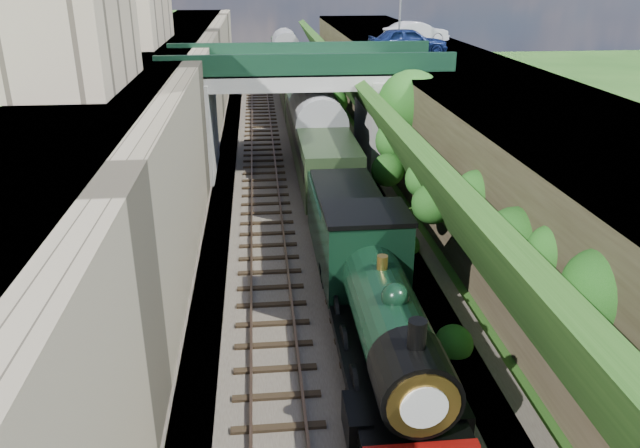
# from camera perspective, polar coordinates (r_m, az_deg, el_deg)

# --- Properties ---
(ground) EXTENTS (160.00, 160.00, 0.00)m
(ground) POSITION_cam_1_polar(r_m,az_deg,el_deg) (16.98, 3.50, -19.80)
(ground) COLOR #1E4714
(ground) RESTS_ON ground
(trackbed) EXTENTS (10.00, 90.00, 0.20)m
(trackbed) POSITION_cam_1_polar(r_m,az_deg,el_deg) (34.39, -1.71, 3.13)
(trackbed) COLOR #473F38
(trackbed) RESTS_ON ground
(retaining_wall) EXTENTS (1.00, 90.00, 7.00)m
(retaining_wall) POSITION_cam_1_polar(r_m,az_deg,el_deg) (33.51, -11.30, 8.27)
(retaining_wall) COLOR #756B56
(retaining_wall) RESTS_ON ground
(street_plateau_left) EXTENTS (6.00, 90.00, 7.00)m
(street_plateau_left) POSITION_cam_1_polar(r_m,az_deg,el_deg) (34.03, -17.22, 7.91)
(street_plateau_left) COLOR #262628
(street_plateau_left) RESTS_ON ground
(street_plateau_right) EXTENTS (8.00, 90.00, 6.25)m
(street_plateau_right) POSITION_cam_1_polar(r_m,az_deg,el_deg) (35.44, 13.90, 8.18)
(street_plateau_right) COLOR #262628
(street_plateau_right) RESTS_ON ground
(embankment_slope) EXTENTS (4.44, 90.00, 6.36)m
(embankment_slope) POSITION_cam_1_polar(r_m,az_deg,el_deg) (31.77, 7.75, 6.46)
(embankment_slope) COLOR #1E4714
(embankment_slope) RESTS_ON ground
(track_left) EXTENTS (2.50, 90.00, 0.20)m
(track_left) POSITION_cam_1_polar(r_m,az_deg,el_deg) (34.27, -5.06, 3.24)
(track_left) COLOR black
(track_left) RESTS_ON trackbed
(track_right) EXTENTS (2.50, 90.00, 0.20)m
(track_right) POSITION_cam_1_polar(r_m,az_deg,el_deg) (34.44, 0.28, 3.43)
(track_right) COLOR black
(track_right) RESTS_ON trackbed
(road_bridge) EXTENTS (16.00, 6.40, 7.25)m
(road_bridge) POSITION_cam_1_polar(r_m,az_deg,el_deg) (37.27, -0.76, 10.99)
(road_bridge) COLOR gray
(road_bridge) RESTS_ON ground
(building_near) EXTENTS (4.00, 8.00, 4.00)m
(building_near) POSITION_cam_1_polar(r_m,az_deg,el_deg) (27.50, -21.92, 15.82)
(building_near) COLOR gray
(building_near) RESTS_ON street_plateau_left
(tree) EXTENTS (3.60, 3.80, 6.60)m
(tree) POSITION_cam_1_polar(r_m,az_deg,el_deg) (33.79, 8.46, 10.56)
(tree) COLOR black
(tree) RESTS_ON ground
(car_blue) EXTENTS (5.19, 2.42, 1.72)m
(car_blue) POSITION_cam_1_polar(r_m,az_deg,el_deg) (41.73, 8.02, 16.21)
(car_blue) COLOR navy
(car_blue) RESTS_ON street_plateau_right
(car_silver) EXTENTS (5.06, 2.98, 1.57)m
(car_silver) POSITION_cam_1_polar(r_m,az_deg,el_deg) (48.59, 8.78, 16.91)
(car_silver) COLOR silver
(car_silver) RESTS_ON street_plateau_right
(locomotive) EXTENTS (3.10, 10.22, 3.83)m
(locomotive) POSITION_cam_1_polar(r_m,az_deg,el_deg) (18.79, 5.63, -8.12)
(locomotive) COLOR black
(locomotive) RESTS_ON trackbed
(tender) EXTENTS (2.70, 6.00, 3.05)m
(tender) POSITION_cam_1_polar(r_m,az_deg,el_deg) (25.42, 2.45, -0.30)
(tender) COLOR black
(tender) RESTS_ON trackbed
(coach_front) EXTENTS (2.90, 18.00, 3.70)m
(coach_front) POSITION_cam_1_polar(r_m,az_deg,el_deg) (37.17, -0.27, 7.75)
(coach_front) COLOR black
(coach_front) RESTS_ON trackbed
(coach_middle) EXTENTS (2.90, 18.00, 3.70)m
(coach_middle) POSITION_cam_1_polar(r_m,az_deg,el_deg) (55.52, -2.17, 12.59)
(coach_middle) COLOR black
(coach_middle) RESTS_ON trackbed
(coach_rear) EXTENTS (2.90, 18.00, 3.70)m
(coach_rear) POSITION_cam_1_polar(r_m,az_deg,el_deg) (74.09, -3.15, 15.01)
(coach_rear) COLOR black
(coach_rear) RESTS_ON trackbed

